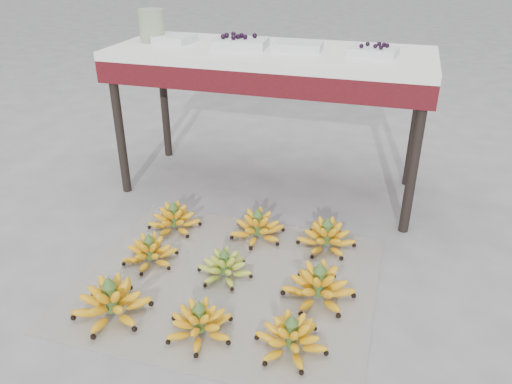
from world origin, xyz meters
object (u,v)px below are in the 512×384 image
(bunch_front_left, at_px, (112,302))
(bunch_back_right, at_px, (327,237))
(bunch_mid_center, at_px, (225,267))
(bunch_front_right, at_px, (291,338))
(tray_right, at_px, (298,46))
(newspaper_mat, at_px, (227,281))
(tray_left, at_px, (240,43))
(tray_far_right, at_px, (373,51))
(bunch_mid_left, at_px, (150,252))
(vendor_table, at_px, (270,67))
(bunch_back_left, at_px, (174,220))
(tray_far_left, at_px, (171,38))
(glass_jar, at_px, (152,25))
(bunch_mid_right, at_px, (319,286))
(bunch_front_center, at_px, (200,323))
(bunch_back_center, at_px, (258,227))

(bunch_front_left, xyz_separation_m, bunch_back_right, (0.72, 0.71, -0.01))
(bunch_mid_center, bearing_deg, bunch_front_right, -17.89)
(bunch_front_right, height_order, tray_right, tray_right)
(newspaper_mat, distance_m, bunch_front_right, 0.48)
(tray_left, xyz_separation_m, tray_far_right, (0.69, 0.01, -0.00))
(newspaper_mat, bearing_deg, bunch_mid_left, 175.18)
(vendor_table, height_order, tray_right, tray_right)
(newspaper_mat, height_order, bunch_back_left, bunch_back_left)
(vendor_table, bearing_deg, tray_far_left, 177.75)
(vendor_table, distance_m, glass_jar, 0.70)
(newspaper_mat, bearing_deg, bunch_front_right, -41.75)
(bunch_back_left, bearing_deg, bunch_front_left, -99.99)
(bunch_mid_center, height_order, tray_left, tray_left)
(bunch_mid_left, height_order, bunch_mid_right, bunch_mid_right)
(tray_left, xyz_separation_m, tray_right, (0.30, 0.02, -0.00))
(bunch_back_right, xyz_separation_m, tray_far_right, (0.09, 0.55, 0.76))
(bunch_front_left, relative_size, glass_jar, 2.06)
(bunch_front_left, distance_m, bunch_back_right, 1.01)
(bunch_mid_center, distance_m, tray_right, 1.20)
(bunch_front_center, bearing_deg, bunch_front_right, -15.60)
(bunch_mid_center, xyz_separation_m, bunch_back_center, (0.05, 0.35, 0.01))
(newspaper_mat, bearing_deg, glass_jar, 128.60)
(vendor_table, relative_size, tray_right, 6.54)
(newspaper_mat, bearing_deg, tray_far_left, 124.12)
(bunch_mid_center, distance_m, bunch_back_right, 0.52)
(bunch_mid_left, bearing_deg, tray_far_right, 36.79)
(bunch_mid_left, height_order, tray_left, tray_left)
(bunch_front_left, distance_m, bunch_mid_center, 0.49)
(bunch_front_right, distance_m, bunch_mid_right, 0.31)
(tray_far_left, relative_size, glass_jar, 1.58)
(newspaper_mat, distance_m, bunch_back_left, 0.52)
(bunch_front_left, bearing_deg, bunch_back_left, 82.32)
(bunch_mid_right, xyz_separation_m, tray_far_left, (-1.04, 0.96, 0.76))
(bunch_front_left, bearing_deg, bunch_back_right, 33.34)
(bunch_mid_left, bearing_deg, bunch_front_left, -96.03)
(bunch_front_right, relative_size, bunch_back_left, 0.95)
(bunch_back_center, height_order, bunch_back_right, bunch_back_right)
(bunch_mid_center, bearing_deg, bunch_back_right, 66.86)
(newspaper_mat, bearing_deg, bunch_mid_right, -1.07)
(tray_right, bearing_deg, bunch_back_center, -94.50)
(bunch_mid_left, relative_size, tray_right, 1.11)
(newspaper_mat, distance_m, bunch_mid_left, 0.39)
(bunch_back_left, bearing_deg, bunch_back_center, -7.54)
(bunch_mid_left, bearing_deg, newspaper_mat, -14.93)
(bunch_front_right, height_order, tray_far_left, tray_far_left)
(bunch_front_center, xyz_separation_m, tray_right, (0.06, 1.28, 0.77))
(bunch_front_left, relative_size, bunch_back_right, 1.22)
(bunch_back_left, xyz_separation_m, tray_far_left, (-0.25, 0.63, 0.77))
(bunch_front_left, distance_m, bunch_mid_left, 0.37)
(vendor_table, bearing_deg, tray_right, 6.56)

